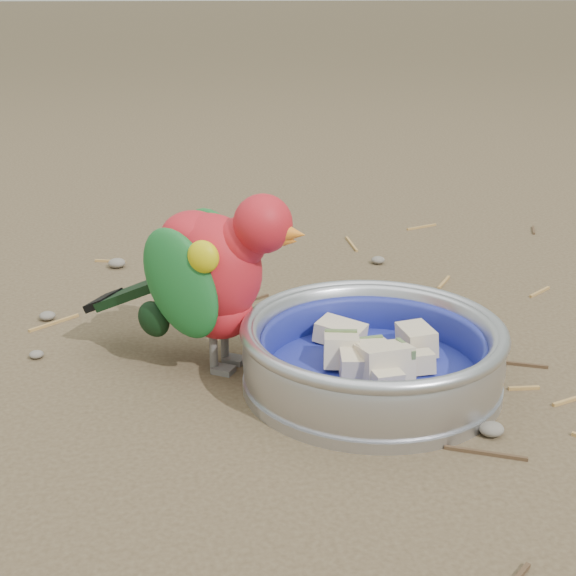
{
  "coord_description": "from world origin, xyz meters",
  "views": [
    {
      "loc": [
        -0.13,
        -0.68,
        0.34
      ],
      "look_at": [
        -0.02,
        0.0,
        0.08
      ],
      "focal_mm": 50.0,
      "sensor_mm": 36.0,
      "label": 1
    }
  ],
  "objects": [
    {
      "name": "ground",
      "position": [
        0.0,
        0.0,
        0.0
      ],
      "size": [
        60.0,
        60.0,
        0.0
      ],
      "primitive_type": "plane",
      "color": "brown"
    },
    {
      "name": "food_bowl",
      "position": [
        0.05,
        -0.05,
        0.01
      ],
      "size": [
        0.23,
        0.23,
        0.02
      ],
      "primitive_type": "cylinder",
      "color": "#B2B2BA",
      "rests_on": "ground"
    },
    {
      "name": "bowl_wall",
      "position": [
        0.05,
        -0.05,
        0.04
      ],
      "size": [
        0.23,
        0.23,
        0.04
      ],
      "primitive_type": null,
      "color": "#B2B2BA",
      "rests_on": "food_bowl"
    },
    {
      "name": "fruit_wedges",
      "position": [
        0.05,
        -0.05,
        0.03
      ],
      "size": [
        0.14,
        0.14,
        0.03
      ],
      "primitive_type": null,
      "color": "beige",
      "rests_on": "food_bowl"
    },
    {
      "name": "lory_parrot",
      "position": [
        -0.08,
        0.01,
        0.08
      ],
      "size": [
        0.23,
        0.19,
        0.17
      ],
      "primitive_type": null,
      "rotation": [
        0.0,
        0.0,
        -2.12
      ],
      "color": "red",
      "rests_on": "ground"
    },
    {
      "name": "ground_debris",
      "position": [
        -0.01,
        0.01,
        0.0
      ],
      "size": [
        0.9,
        0.8,
        0.01
      ],
      "primitive_type": null,
      "color": "#A87C41",
      "rests_on": "ground"
    }
  ]
}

